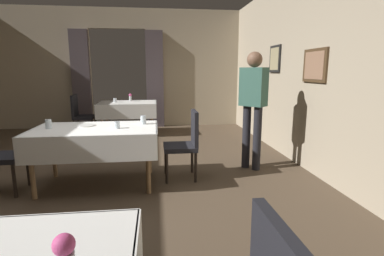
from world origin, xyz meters
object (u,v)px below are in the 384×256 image
object	(u,v)px
chair_mid_right	(186,141)
person_waiter_by_doorway	(253,101)
flower_vase_far	(130,97)
glass_mid_b	(117,125)
chair_far_left	(81,114)
glass_mid_d	(143,120)
dining_table_far	(128,107)
plate_mid_a	(86,125)
glass_far_b	(115,100)
glass_mid_c	(48,124)
dining_table_mid	(96,135)

from	to	relation	value
chair_mid_right	person_waiter_by_doorway	size ratio (longest dim) A/B	0.54
flower_vase_far	glass_mid_b	bearing A→B (deg)	-88.07
chair_mid_right	flower_vase_far	world-z (taller)	chair_mid_right
chair_far_left	glass_mid_d	size ratio (longest dim) A/B	8.12
dining_table_far	plate_mid_a	xyz separation A→B (m)	(-0.26, -2.95, 0.11)
plate_mid_a	glass_mid_d	bearing A→B (deg)	2.19
dining_table_far	plate_mid_a	size ratio (longest dim) A/B	5.62
glass_mid_d	glass_far_b	size ratio (longest dim) A/B	1.23
person_waiter_by_doorway	glass_mid_d	bearing A→B (deg)	-172.70
glass_mid_c	glass_far_b	bearing A→B (deg)	82.73
chair_mid_right	flower_vase_far	size ratio (longest dim) A/B	5.26
plate_mid_a	chair_mid_right	bearing A→B (deg)	-1.78
chair_mid_right	flower_vase_far	xyz separation A→B (m)	(-0.99, 3.27, 0.33)
dining_table_mid	glass_far_b	size ratio (longest dim) A/B	16.58
plate_mid_a	glass_mid_c	xyz separation A→B (m)	(-0.41, -0.14, 0.05)
glass_mid_b	chair_far_left	bearing A→B (deg)	111.05
dining_table_mid	chair_far_left	world-z (taller)	chair_far_left
flower_vase_far	chair_far_left	bearing A→B (deg)	-161.80
plate_mid_a	glass_far_b	xyz separation A→B (m)	(-0.02, 2.98, 0.04)
glass_far_b	chair_mid_right	bearing A→B (deg)	-66.42
glass_mid_c	plate_mid_a	bearing A→B (deg)	18.72
flower_vase_far	dining_table_mid	bearing A→B (deg)	-92.71
chair_far_left	chair_mid_right	bearing A→B (deg)	-54.56
dining_table_mid	glass_mid_c	size ratio (longest dim) A/B	13.39
plate_mid_a	glass_mid_c	distance (m)	0.44
glass_mid_b	glass_mid_c	xyz separation A→B (m)	(-0.84, 0.09, 0.01)
person_waiter_by_doorway	chair_far_left	bearing A→B (deg)	139.40
dining_table_far	person_waiter_by_doorway	size ratio (longest dim) A/B	0.76
glass_mid_c	chair_mid_right	bearing A→B (deg)	3.34
glass_mid_c	flower_vase_far	world-z (taller)	flower_vase_far
dining_table_mid	glass_far_b	bearing A→B (deg)	92.97
dining_table_far	glass_mid_d	xyz separation A→B (m)	(0.47, -2.92, 0.16)
dining_table_mid	flower_vase_far	bearing A→B (deg)	87.29
flower_vase_far	glass_mid_d	bearing A→B (deg)	-82.36
dining_table_far	chair_mid_right	size ratio (longest dim) A/B	1.40
dining_table_far	glass_mid_d	size ratio (longest dim) A/B	11.38
dining_table_mid	glass_mid_d	world-z (taller)	glass_mid_d
glass_mid_d	person_waiter_by_doorway	xyz separation A→B (m)	(1.58, 0.20, 0.22)
chair_far_left	glass_mid_d	bearing A→B (deg)	-62.08
dining_table_far	chair_mid_right	world-z (taller)	chair_mid_right
chair_mid_right	plate_mid_a	world-z (taller)	chair_mid_right
glass_mid_d	person_waiter_by_doorway	world-z (taller)	person_waiter_by_doorway
glass_mid_c	glass_mid_d	size ratio (longest dim) A/B	1.00
chair_mid_right	glass_far_b	world-z (taller)	chair_mid_right
plate_mid_a	flower_vase_far	size ratio (longest dim) A/B	1.31
glass_mid_d	flower_vase_far	xyz separation A→B (m)	(-0.43, 3.20, 0.04)
chair_mid_right	glass_mid_c	world-z (taller)	chair_mid_right
dining_table_mid	plate_mid_a	bearing A→B (deg)	133.26
dining_table_far	flower_vase_far	size ratio (longest dim) A/B	7.37
glass_far_b	person_waiter_by_doorway	bearing A→B (deg)	-49.74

